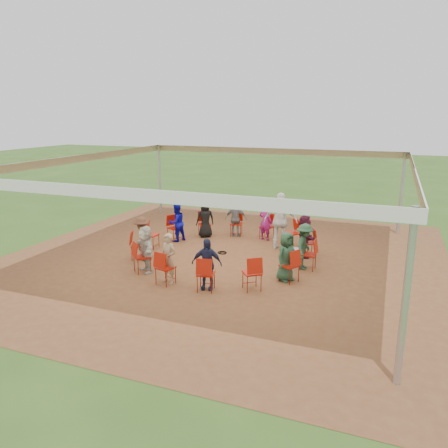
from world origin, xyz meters
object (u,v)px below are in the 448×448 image
(chair_2, at_px, (292,233))
(chair_5, at_px, (204,224))
(chair_12, at_px, (252,273))
(laptop, at_px, (299,247))
(person_seated_8, at_px, (168,258))
(cable_coil, at_px, (222,253))
(chair_6, at_px, (175,228))
(chair_4, at_px, (236,224))
(chair_11, at_px, (206,274))
(person_seated_5, at_px, (177,222))
(person_seated_6, at_px, (142,238))
(person_seated_10, at_px, (286,257))
(standing_person, at_px, (281,221))
(person_seated_7, at_px, (146,249))
(chair_13, at_px, (289,266))
(chair_3, at_px, (267,227))
(person_seated_1, at_px, (304,236))
(chair_7, at_px, (151,235))
(chair_1, at_px, (308,243))
(chair_10, at_px, (165,268))
(person_seated_3, at_px, (236,219))
(chair_0, at_px, (308,254))
(person_seated_2, at_px, (265,221))
(person_seated_4, at_px, (205,219))
(person_seated_0, at_px, (304,247))
(chair_8, at_px, (138,245))
(person_seated_9, at_px, (207,264))
(chair_9, at_px, (142,257))

(chair_2, relative_size, chair_5, 1.00)
(chair_12, xyz_separation_m, laptop, (0.76, 2.01, 0.18))
(person_seated_8, distance_m, cable_coil, 2.93)
(chair_6, bearing_deg, chair_4, 154.29)
(chair_11, distance_m, person_seated_5, 4.59)
(person_seated_6, distance_m, person_seated_10, 4.47)
(standing_person, bearing_deg, chair_2, -135.96)
(person_seated_7, distance_m, standing_person, 4.59)
(person_seated_8, bearing_deg, chair_13, 36.88)
(chair_3, height_order, person_seated_1, person_seated_1)
(chair_3, relative_size, person_seated_7, 0.68)
(chair_5, distance_m, person_seated_6, 3.18)
(chair_7, height_order, person_seated_6, person_seated_6)
(chair_2, distance_m, chair_6, 4.07)
(chair_1, xyz_separation_m, chair_5, (-3.94, 1.02, 0.00))
(chair_1, relative_size, chair_10, 1.00)
(chair_5, relative_size, person_seated_5, 0.68)
(chair_5, relative_size, person_seated_3, 0.68)
(chair_3, height_order, chair_7, same)
(chair_0, distance_m, person_seated_7, 4.59)
(person_seated_2, xyz_separation_m, cable_coil, (-0.84, -1.98, -0.65))
(chair_6, relative_size, person_seated_8, 0.68)
(person_seated_3, height_order, person_seated_7, same)
(chair_12, bearing_deg, person_seated_2, 64.94)
(person_seated_6, xyz_separation_m, laptop, (4.59, 0.94, -0.04))
(person_seated_7, xyz_separation_m, cable_coil, (1.39, 2.32, -0.65))
(person_seated_4, relative_size, person_seated_7, 1.00)
(chair_4, distance_m, person_seated_5, 2.22)
(person_seated_0, bearing_deg, person_seated_4, 64.29)
(chair_1, distance_m, chair_4, 3.25)
(chair_8, xyz_separation_m, person_seated_3, (1.90, 3.50, 0.22))
(chair_10, height_order, person_seated_4, person_seated_4)
(chair_7, bearing_deg, chair_2, 115.71)
(standing_person, bearing_deg, cable_coil, 29.81)
(person_seated_5, distance_m, person_seated_8, 3.88)
(person_seated_9, distance_m, laptop, 3.00)
(chair_4, bearing_deg, chair_5, 12.86)
(chair_2, xyz_separation_m, person_seated_6, (-3.95, -3.00, 0.22))
(chair_13, relative_size, person_seated_5, 0.68)
(chair_4, xyz_separation_m, person_seated_8, (-0.12, -4.96, 0.22))
(chair_6, xyz_separation_m, chair_8, (-0.07, -2.26, 0.00))
(chair_12, relative_size, person_seated_8, 0.68)
(chair_5, bearing_deg, chair_10, 64.29)
(chair_12, distance_m, person_seated_0, 2.22)
(chair_4, height_order, person_seated_8, person_seated_8)
(chair_2, xyz_separation_m, chair_13, (0.63, -3.18, 0.00))
(chair_11, distance_m, person_seated_4, 4.96)
(chair_11, xyz_separation_m, person_seated_3, (-0.99, 4.99, 0.22))
(chair_9, relative_size, laptop, 2.81)
(person_seated_9, bearing_deg, person_seated_2, 77.14)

